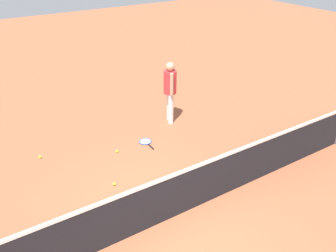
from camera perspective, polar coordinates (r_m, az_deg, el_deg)
The scene contains 7 objects.
ground_plane at distance 6.69m, azimuth -0.49°, elevation -14.89°, with size 40.00×40.00×0.00m, color #9E5638.
court_net at distance 6.35m, azimuth -0.51°, elevation -11.60°, with size 10.09×0.09×1.07m.
player_near_side at distance 9.46m, azimuth 0.34°, elevation 6.21°, with size 0.44×0.52×1.70m.
tennis_racket_near_player at distance 8.89m, azimuth -3.58°, elevation -2.57°, with size 0.32×0.59×0.03m.
tennis_ball_near_player at distance 8.56m, azimuth -8.16°, elevation -4.02°, with size 0.07×0.07×0.07m, color #C6E033.
tennis_ball_by_net at distance 7.52m, azimuth -8.60°, elevation -9.19°, with size 0.07×0.07×0.07m, color #C6E033.
tennis_ball_midcourt at distance 8.78m, azimuth -19.83°, elevation -4.69°, with size 0.07×0.07×0.07m, color #C6E033.
Camera 1 is at (2.58, 4.12, 4.59)m, focal length 38.01 mm.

